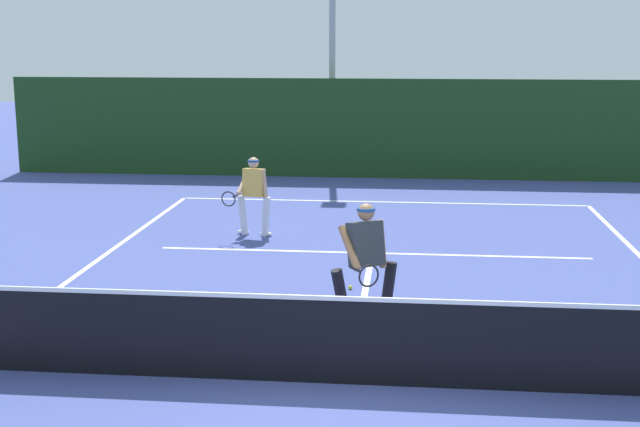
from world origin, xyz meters
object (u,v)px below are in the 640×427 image
light_pole (332,2)px  player_near (365,260)px  tennis_ball (350,287)px  player_far (253,193)px

light_pole → player_near: bearing=-82.9°
tennis_ball → light_pole: size_ratio=0.01×
player_far → light_pole: 9.08m
player_near → tennis_ball: 1.98m
tennis_ball → light_pole: bearing=96.6°
player_near → tennis_ball: player_near is taller
player_far → light_pole: bearing=-82.8°
player_far → light_pole: light_pole is taller
player_far → tennis_ball: bearing=134.0°
tennis_ball → player_near: bearing=-79.6°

